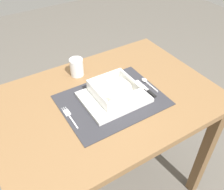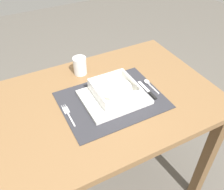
% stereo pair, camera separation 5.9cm
% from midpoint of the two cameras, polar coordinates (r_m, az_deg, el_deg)
% --- Properties ---
extents(ground_plane, '(6.00, 6.00, 0.00)m').
position_cam_midpoint_polar(ground_plane, '(1.65, 0.09, -20.07)').
color(ground_plane, '#59544C').
extents(dining_table, '(0.97, 0.67, 0.73)m').
position_cam_midpoint_polar(dining_table, '(1.15, 0.12, -4.83)').
color(dining_table, brown).
rests_on(dining_table, ground).
extents(placemat, '(0.43, 0.33, 0.00)m').
position_cam_midpoint_polar(placemat, '(1.06, 1.58, -1.21)').
color(placemat, '#2D2D33').
rests_on(placemat, dining_table).
extents(serving_plate, '(0.27, 0.22, 0.02)m').
position_cam_midpoint_polar(serving_plate, '(1.06, 2.03, -0.52)').
color(serving_plate, white).
rests_on(serving_plate, placemat).
extents(porridge_bowl, '(0.18, 0.18, 0.05)m').
position_cam_midpoint_polar(porridge_bowl, '(1.05, 2.23, 1.10)').
color(porridge_bowl, white).
rests_on(porridge_bowl, serving_plate).
extents(fork, '(0.02, 0.13, 0.00)m').
position_cam_midpoint_polar(fork, '(1.01, -8.51, -4.27)').
color(fork, silver).
rests_on(fork, placemat).
extents(spoon, '(0.02, 0.11, 0.01)m').
position_cam_midpoint_polar(spoon, '(1.16, 9.74, 2.72)').
color(spoon, silver).
rests_on(spoon, placemat).
extents(butter_knife, '(0.01, 0.14, 0.01)m').
position_cam_midpoint_polar(butter_knife, '(1.11, 9.84, 0.86)').
color(butter_knife, black).
rests_on(butter_knife, placemat).
extents(bread_knife, '(0.01, 0.13, 0.01)m').
position_cam_midpoint_polar(bread_knife, '(1.11, 8.37, 0.93)').
color(bread_knife, '#59331E').
rests_on(bread_knife, placemat).
extents(drinking_glass, '(0.06, 0.06, 0.09)m').
position_cam_midpoint_polar(drinking_glass, '(1.20, -5.99, 6.54)').
color(drinking_glass, white).
rests_on(drinking_glass, dining_table).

